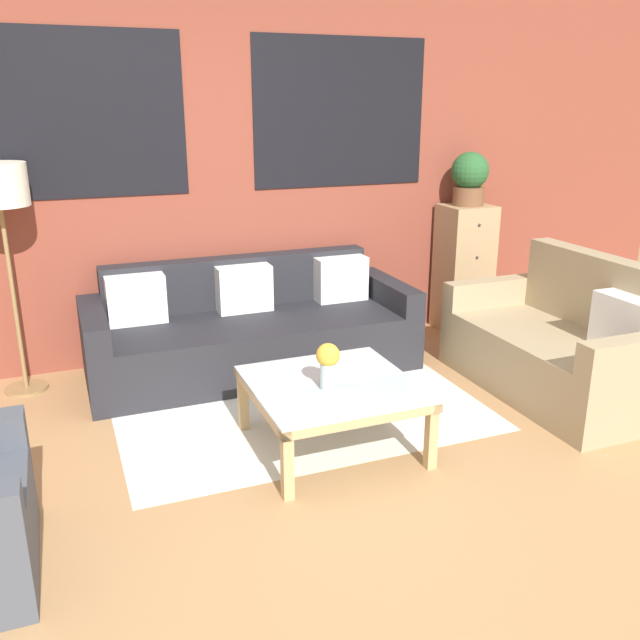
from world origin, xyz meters
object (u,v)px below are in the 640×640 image
coffee_table (332,392)px  flower_vase (328,362)px  couch_dark (251,332)px  settee_vintage (561,348)px  potted_plant (470,177)px  drawer_cabinet (463,268)px

coffee_table → flower_vase: bearing=-129.8°
couch_dark → settee_vintage: size_ratio=1.53×
coffee_table → potted_plant: potted_plant is taller
settee_vintage → flower_vase: (-1.78, -0.23, 0.24)m
coffee_table → flower_vase: 0.23m
drawer_cabinet → flower_vase: (-1.91, -1.62, 0.02)m
settee_vintage → coffee_table: bearing=-174.5°
drawer_cabinet → couch_dark: bearing=-173.4°
drawer_cabinet → potted_plant: 0.76m
coffee_table → potted_plant: (1.86, 1.56, 0.95)m
flower_vase → drawer_cabinet: bearing=40.3°
potted_plant → drawer_cabinet: bearing=-90.0°
couch_dark → coffee_table: couch_dark is taller
potted_plant → couch_dark: bearing=-173.4°
flower_vase → couch_dark: bearing=91.4°
couch_dark → settee_vintage: bearing=-32.7°
potted_plant → flower_vase: (-1.91, -1.62, -0.74)m
potted_plant → settee_vintage: bearing=-95.2°
coffee_table → couch_dark: bearing=93.6°
settee_vintage → coffee_table: size_ratio=1.73×
couch_dark → potted_plant: potted_plant is taller
couch_dark → settee_vintage: 2.16m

